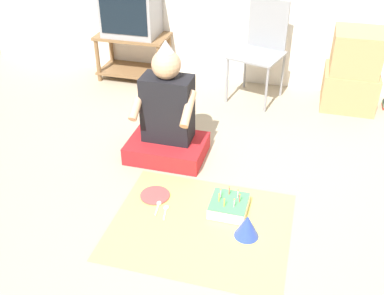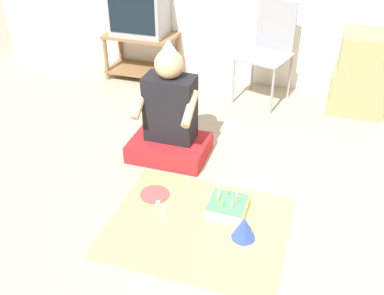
% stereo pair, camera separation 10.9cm
% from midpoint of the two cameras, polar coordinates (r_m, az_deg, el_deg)
% --- Properties ---
extents(ground_plane, '(16.00, 16.00, 0.00)m').
position_cam_midpoint_polar(ground_plane, '(2.91, 4.35, -10.54)').
color(ground_plane, tan).
extents(tv_stand, '(0.74, 0.40, 0.48)m').
position_cam_midpoint_polar(tv_stand, '(4.86, -5.73, 11.99)').
color(tv_stand, olive).
rests_on(tv_stand, ground_plane).
extents(tv, '(0.54, 0.39, 0.51)m').
position_cam_midpoint_polar(tv, '(4.73, -6.03, 17.06)').
color(tv, '#99999E').
rests_on(tv, tv_stand).
extents(folding_chair, '(0.54, 0.54, 0.92)m').
position_cam_midpoint_polar(folding_chair, '(4.37, 10.48, 12.63)').
color(folding_chair, gray).
rests_on(folding_chair, ground_plane).
extents(cardboard_box_stack, '(0.49, 0.48, 0.73)m').
position_cam_midpoint_polar(cardboard_box_stack, '(4.44, 21.30, 8.67)').
color(cardboard_box_stack, tan).
rests_on(cardboard_box_stack, ground_plane).
extents(person_seated, '(0.60, 0.44, 0.94)m').
position_cam_midpoint_polar(person_seated, '(3.44, -1.94, 3.64)').
color(person_seated, red).
rests_on(person_seated, ground_plane).
extents(party_cloth, '(1.14, 0.94, 0.01)m').
position_cam_midpoint_polar(party_cloth, '(2.93, 1.84, -9.89)').
color(party_cloth, '#EAD666').
rests_on(party_cloth, ground_plane).
extents(birthday_cake, '(0.25, 0.25, 0.15)m').
position_cam_midpoint_polar(birthday_cake, '(3.01, 5.54, -7.52)').
color(birthday_cake, '#F4E0C6').
rests_on(birthday_cake, party_cloth).
extents(party_hat_blue, '(0.16, 0.16, 0.16)m').
position_cam_midpoint_polar(party_hat_blue, '(2.82, 7.73, -10.06)').
color(party_hat_blue, blue).
rests_on(party_hat_blue, party_cloth).
extents(paper_plate, '(0.21, 0.21, 0.01)m').
position_cam_midpoint_polar(paper_plate, '(3.17, -3.79, -5.95)').
color(paper_plate, '#D84C4C').
rests_on(paper_plate, party_cloth).
extents(plastic_spoon_near, '(0.04, 0.15, 0.01)m').
position_cam_midpoint_polar(plastic_spoon_near, '(3.09, -3.40, -7.15)').
color(plastic_spoon_near, white).
rests_on(plastic_spoon_near, party_cloth).
extents(plastic_spoon_far, '(0.04, 0.14, 0.01)m').
position_cam_midpoint_polar(plastic_spoon_far, '(3.05, -2.49, -7.73)').
color(plastic_spoon_far, white).
rests_on(plastic_spoon_far, party_cloth).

